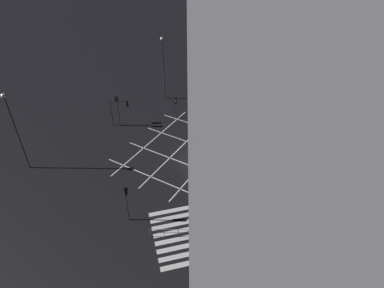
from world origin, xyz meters
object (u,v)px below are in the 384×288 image
traffic_light_median_south (209,184)px  traffic_light_nw_cross (117,105)px  traffic_light_sw_main (126,197)px  street_tree_near (338,186)px  street_lamp_east (163,57)px  street_lamp_west (12,118)px  traffic_light_nw_main (121,107)px  traffic_light_ne_cross (237,90)px  traffic_light_median_north (175,103)px  traffic_light_se_main (288,172)px  street_tree_far (247,70)px  traffic_light_ne_main (223,94)px  street_lamp_far (289,192)px  waiting_car (260,124)px

traffic_light_median_south → traffic_light_nw_cross: (-7.65, 16.57, 0.96)m
traffic_light_sw_main → street_tree_near: size_ratio=0.96×
street_lamp_east → street_lamp_west: 22.23m
traffic_light_nw_main → traffic_light_sw_main: (-0.96, -17.56, 0.42)m
traffic_light_ne_cross → traffic_light_median_north: bearing=-88.9°
traffic_light_se_main → street_tree_far: 21.16m
traffic_light_se_main → traffic_light_median_south: bearing=-4.0°
traffic_light_ne_main → traffic_light_se_main: bearing=93.6°
traffic_light_median_north → street_tree_far: street_tree_far is taller
traffic_light_ne_cross → street_tree_far: size_ratio=0.73×
traffic_light_sw_main → street_lamp_far: bearing=-27.8°
traffic_light_nw_main → traffic_light_ne_cross: size_ratio=0.83×
traffic_light_ne_cross → street_lamp_far: 24.65m
traffic_light_median_north → street_lamp_east: street_lamp_east is taller
traffic_light_sw_main → traffic_light_median_north: bearing=63.9°
traffic_light_median_south → traffic_light_se_main: traffic_light_se_main is taller
traffic_light_median_north → traffic_light_ne_cross: bearing=91.1°
street_tree_near → traffic_light_median_south: bearing=158.9°
traffic_light_ne_main → traffic_light_se_main: (1.12, -17.54, -0.19)m
traffic_light_ne_main → traffic_light_sw_main: bearing=48.6°
street_lamp_east → street_lamp_west: street_lamp_west is taller
traffic_light_nw_main → traffic_light_ne_cross: traffic_light_ne_cross is taller
traffic_light_nw_cross → traffic_light_ne_main: bearing=91.5°
street_tree_near → waiting_car: (-0.68, 15.71, -2.77)m
traffic_light_median_south → street_lamp_far: size_ratio=0.32×
traffic_light_sw_main → traffic_light_ne_cross: size_ratio=1.00×
traffic_light_sw_main → traffic_light_nw_cross: traffic_light_nw_cross is taller
traffic_light_se_main → street_lamp_east: bearing=-70.0°
traffic_light_ne_main → traffic_light_ne_cross: 2.11m
traffic_light_nw_main → waiting_car: bearing=-17.8°
traffic_light_ne_main → traffic_light_nw_cross: bearing=1.5°
traffic_light_ne_main → waiting_car: 7.02m
street_tree_far → traffic_light_median_south: bearing=-120.8°
traffic_light_nw_main → traffic_light_sw_main: 17.59m
traffic_light_se_main → street_lamp_east: 25.18m
traffic_light_ne_main → street_lamp_east: (-7.38, 5.81, 3.90)m
traffic_light_sw_main → traffic_light_nw_main: bearing=86.9°
street_lamp_east → street_tree_far: (12.23, -2.60, -2.34)m
traffic_light_nw_main → waiting_car: (17.95, -5.76, -2.12)m
traffic_light_median_south → street_tree_far: (12.04, 20.18, 2.06)m
traffic_light_median_north → waiting_car: traffic_light_median_north is taller
street_lamp_far → street_tree_near: street_lamp_far is taller
street_lamp_east → street_tree_near: bearing=-66.9°
waiting_car → traffic_light_nw_cross: bearing=-16.0°
traffic_light_median_south → street_tree_near: bearing=-111.1°
traffic_light_nw_cross → street_lamp_west: (-10.97, -6.24, 3.60)m
traffic_light_median_south → street_lamp_west: (-18.61, 10.33, 4.56)m
traffic_light_nw_main → traffic_light_median_north: traffic_light_nw_main is taller
traffic_light_median_north → street_lamp_west: bearing=-71.4°
traffic_light_sw_main → traffic_light_nw_cross: (0.55, 17.05, 0.13)m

